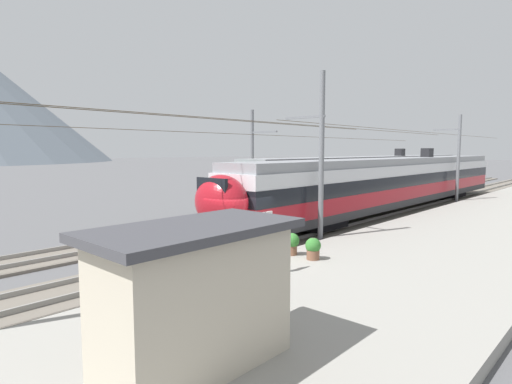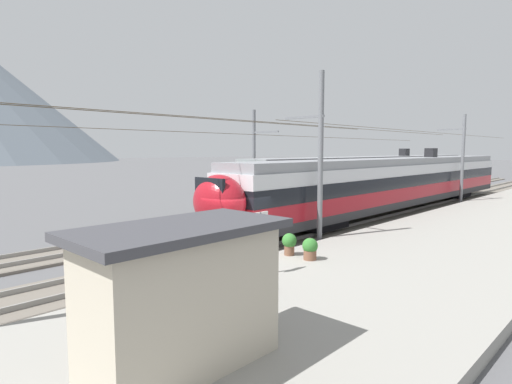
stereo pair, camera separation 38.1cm
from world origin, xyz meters
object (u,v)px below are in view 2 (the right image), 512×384
(train_far_track, at_px, (376,175))
(catenary_mast_east, at_px, (461,157))
(platform_shelter, at_px, (182,295))
(handbag_beside_passenger, at_px, (266,285))
(potted_plant_platform_edge, at_px, (310,248))
(catenary_mast_mid, at_px, (318,156))
(passenger_walking, at_px, (235,264))
(platform_sign, at_px, (260,229))
(train_near_platform, at_px, (399,181))
(catenary_mast_far_side, at_px, (256,160))
(potted_plant_by_shelter, at_px, (289,242))

(train_far_track, xyz_separation_m, catenary_mast_east, (1.12, -6.61, 1.59))
(train_far_track, xyz_separation_m, platform_shelter, (-29.47, -11.57, -0.49))
(handbag_beside_passenger, distance_m, potted_plant_platform_edge, 3.81)
(catenary_mast_mid, height_order, passenger_walking, catenary_mast_mid)
(catenary_mast_mid, bearing_deg, platform_sign, -161.39)
(platform_sign, distance_m, handbag_beside_passenger, 2.08)
(train_near_platform, relative_size, catenary_mast_east, 0.86)
(potted_plant_platform_edge, distance_m, platform_shelter, 8.37)
(train_far_track, bearing_deg, train_near_platform, -141.02)
(train_near_platform, height_order, catenary_mast_mid, catenary_mast_mid)
(train_near_platform, distance_m, train_far_track, 7.70)
(train_far_track, bearing_deg, platform_shelter, -158.56)
(handbag_beside_passenger, bearing_deg, catenary_mast_far_side, 44.75)
(catenary_mast_east, height_order, handbag_beside_passenger, catenary_mast_east)
(catenary_mast_mid, xyz_separation_m, platform_shelter, (-11.25, -4.95, -2.37))
(train_far_track, xyz_separation_m, potted_plant_by_shelter, (-21.64, -7.76, -1.36))
(train_near_platform, height_order, train_far_track, same)
(potted_plant_by_shelter, bearing_deg, handbag_beside_passenger, -149.85)
(train_near_platform, relative_size, platform_sign, 17.07)
(potted_plant_platform_edge, xyz_separation_m, platform_shelter, (-7.82, -2.83, 0.92))
(potted_plant_platform_edge, height_order, potted_plant_by_shelter, potted_plant_by_shelter)
(train_near_platform, xyz_separation_m, catenary_mast_east, (7.10, -1.77, 1.59))
(handbag_beside_passenger, height_order, potted_plant_platform_edge, potted_plant_platform_edge)
(passenger_walking, xyz_separation_m, potted_plant_by_shelter, (4.68, 1.90, -0.45))
(handbag_beside_passenger, distance_m, potted_plant_by_shelter, 4.21)
(catenary_mast_east, bearing_deg, platform_sign, -175.40)
(handbag_beside_passenger, bearing_deg, train_near_platform, 14.60)
(catenary_mast_far_side, distance_m, platform_shelter, 21.01)
(handbag_beside_passenger, bearing_deg, platform_shelter, -157.91)
(train_near_platform, distance_m, potted_plant_platform_edge, 16.20)
(platform_sign, bearing_deg, passenger_walking, -154.07)
(train_far_track, relative_size, catenary_mast_mid, 0.86)
(catenary_mast_far_side, distance_m, passenger_walking, 17.45)
(potted_plant_by_shelter, xyz_separation_m, platform_shelter, (-7.83, -3.81, 0.87))
(catenary_mast_far_side, distance_m, handbag_beside_passenger, 16.97)
(catenary_mast_east, bearing_deg, catenary_mast_mid, -179.97)
(catenary_mast_far_side, height_order, passenger_walking, catenary_mast_far_side)
(catenary_mast_east, bearing_deg, train_far_track, 99.61)
(platform_sign, bearing_deg, catenary_mast_east, 4.60)
(catenary_mast_far_side, relative_size, handbag_beside_passenger, 90.78)
(catenary_mast_mid, relative_size, handbag_beside_passenger, 90.78)
(platform_sign, relative_size, handbag_beside_passenger, 4.58)
(potted_plant_by_shelter, bearing_deg, train_far_track, 19.72)
(potted_plant_by_shelter, bearing_deg, catenary_mast_east, 2.88)
(train_far_track, distance_m, platform_shelter, 31.67)
(catenary_mast_mid, height_order, platform_shelter, catenary_mast_mid)
(catenary_mast_far_side, relative_size, platform_shelter, 10.36)
(potted_plant_platform_edge, xyz_separation_m, potted_plant_by_shelter, (0.01, 0.98, 0.05))
(catenary_mast_east, xyz_separation_m, potted_plant_by_shelter, (-22.76, -1.15, -2.95))
(catenary_mast_mid, height_order, handbag_beside_passenger, catenary_mast_mid)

